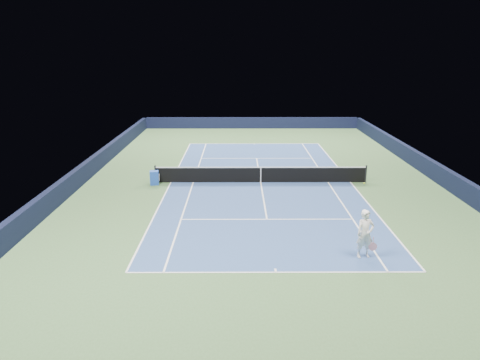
{
  "coord_description": "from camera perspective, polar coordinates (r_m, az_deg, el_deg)",
  "views": [
    {
      "loc": [
        -1.38,
        -27.39,
        7.93
      ],
      "look_at": [
        -1.28,
        -3.0,
        1.0
      ],
      "focal_mm": 35.0,
      "sensor_mm": 36.0,
      "label": 1
    }
  ],
  "objects": [
    {
      "name": "sideline_singles_right",
      "position": [
        29.04,
        10.67,
        -0.25
      ],
      "size": [
        0.08,
        23.77,
        0.0
      ],
      "primitive_type": "cube",
      "color": "white",
      "rests_on": "ground"
    },
    {
      "name": "sideline_doubles_left",
      "position": [
        28.81,
        -8.43,
        -0.28
      ],
      "size": [
        0.08,
        23.77,
        0.0
      ],
      "primitive_type": "cube",
      "color": "white",
      "rests_on": "ground"
    },
    {
      "name": "court_surface",
      "position": [
        28.55,
        2.53,
        -0.28
      ],
      "size": [
        10.97,
        23.77,
        0.01
      ],
      "primitive_type": "cube",
      "color": "navy",
      "rests_on": "ground"
    },
    {
      "name": "wall_far",
      "position": [
        47.81,
        1.42,
        6.97
      ],
      "size": [
        22.0,
        0.35,
        1.1
      ],
      "primitive_type": "cube",
      "color": "black",
      "rests_on": "ground"
    },
    {
      "name": "center_mark_far",
      "position": [
        39.95,
        1.74,
        4.41
      ],
      "size": [
        0.08,
        0.3,
        0.0
      ],
      "primitive_type": "cube",
      "color": "white",
      "rests_on": "ground"
    },
    {
      "name": "center_service_line",
      "position": [
        28.55,
        2.53,
        -0.27
      ],
      "size": [
        0.08,
        12.8,
        0.0
      ],
      "primitive_type": "cube",
      "color": "white",
      "rests_on": "ground"
    },
    {
      "name": "sponsor_cube",
      "position": [
        28.43,
        -10.4,
        0.27
      ],
      "size": [
        0.61,
        0.53,
        0.83
      ],
      "color": "#1D46B1",
      "rests_on": "ground"
    },
    {
      "name": "sideline_singles_left",
      "position": [
        28.65,
        -5.72,
        -0.27
      ],
      "size": [
        0.08,
        23.77,
        0.0
      ],
      "primitive_type": "cube",
      "color": "white",
      "rests_on": "ground"
    },
    {
      "name": "service_line_far",
      "position": [
        34.74,
        2.04,
        2.67
      ],
      "size": [
        8.23,
        0.08,
        0.0
      ],
      "primitive_type": "cube",
      "color": "white",
      "rests_on": "ground"
    },
    {
      "name": "wall_right",
      "position": [
        30.88,
        23.04,
        0.74
      ],
      "size": [
        0.35,
        40.0,
        1.1
      ],
      "primitive_type": "cube",
      "color": "black",
      "rests_on": "ground"
    },
    {
      "name": "baseline_far",
      "position": [
        40.09,
        1.74,
        4.45
      ],
      "size": [
        10.97,
        0.08,
        0.0
      ],
      "primitive_type": "cube",
      "color": "white",
      "rests_on": "ground"
    },
    {
      "name": "tennis_net",
      "position": [
        28.41,
        2.55,
        0.7
      ],
      "size": [
        12.9,
        0.1,
        1.07
      ],
      "color": "black",
      "rests_on": "ground"
    },
    {
      "name": "center_mark_near",
      "position": [
        17.6,
        4.36,
        -10.93
      ],
      "size": [
        0.08,
        0.3,
        0.0
      ],
      "primitive_type": "cube",
      "color": "white",
      "rests_on": "ground"
    },
    {
      "name": "service_line_near",
      "position": [
        22.48,
        3.3,
        -4.8
      ],
      "size": [
        8.23,
        0.08,
        0.0
      ],
      "primitive_type": "cube",
      "color": "white",
      "rests_on": "ground"
    },
    {
      "name": "wall_left",
      "position": [
        29.9,
        -18.65,
        0.72
      ],
      "size": [
        0.35,
        40.0,
        1.1
      ],
      "primitive_type": "cube",
      "color": "black",
      "rests_on": "ground"
    },
    {
      "name": "baseline_near",
      "position": [
        17.47,
        4.4,
        -11.15
      ],
      "size": [
        10.97,
        0.08,
        0.0
      ],
      "primitive_type": "cube",
      "color": "white",
      "rests_on": "ground"
    },
    {
      "name": "sideline_doubles_right",
      "position": [
        29.33,
        13.3,
        -0.25
      ],
      "size": [
        0.08,
        23.77,
        0.0
      ],
      "primitive_type": "cube",
      "color": "white",
      "rests_on": "ground"
    },
    {
      "name": "ground",
      "position": [
        28.55,
        2.53,
        -0.28
      ],
      "size": [
        40.0,
        40.0,
        0.0
      ],
      "primitive_type": "plane",
      "color": "#3A5C32",
      "rests_on": "ground"
    },
    {
      "name": "tennis_player",
      "position": [
        18.85,
        15.02,
        -6.38
      ],
      "size": [
        0.88,
        1.33,
        2.75
      ],
      "color": "white",
      "rests_on": "ground"
    }
  ]
}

